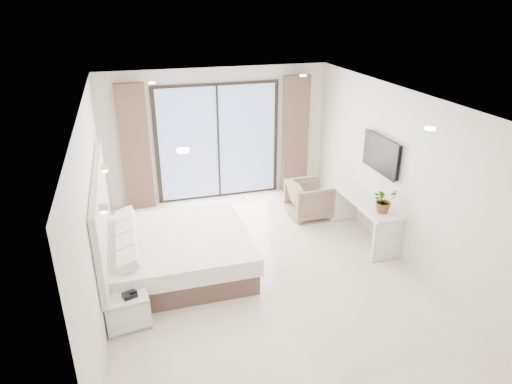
{
  "coord_description": "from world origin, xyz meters",
  "views": [
    {
      "loc": [
        -1.77,
        -5.77,
        3.97
      ],
      "look_at": [
        0.03,
        0.4,
        1.19
      ],
      "focal_mm": 32.0,
      "sensor_mm": 36.0,
      "label": 1
    }
  ],
  "objects_px": {
    "bed": "(177,252)",
    "armchair": "(309,198)",
    "console_desk": "(365,209)",
    "nightstand": "(129,310)"
  },
  "relations": [
    {
      "from": "bed",
      "to": "armchair",
      "type": "bearing_deg",
      "value": 24.14
    },
    {
      "from": "bed",
      "to": "nightstand",
      "type": "xyz_separation_m",
      "value": [
        -0.77,
        -1.14,
        -0.08
      ]
    },
    {
      "from": "bed",
      "to": "armchair",
      "type": "xyz_separation_m",
      "value": [
        2.7,
        1.21,
        0.07
      ]
    },
    {
      "from": "console_desk",
      "to": "armchair",
      "type": "height_order",
      "value": "armchair"
    },
    {
      "from": "bed",
      "to": "console_desk",
      "type": "bearing_deg",
      "value": 1.93
    },
    {
      "from": "bed",
      "to": "nightstand",
      "type": "relative_size",
      "value": 3.91
    },
    {
      "from": "nightstand",
      "to": "armchair",
      "type": "relative_size",
      "value": 0.71
    },
    {
      "from": "console_desk",
      "to": "armchair",
      "type": "bearing_deg",
      "value": 117.55
    },
    {
      "from": "nightstand",
      "to": "console_desk",
      "type": "bearing_deg",
      "value": 10.59
    },
    {
      "from": "console_desk",
      "to": "armchair",
      "type": "xyz_separation_m",
      "value": [
        -0.57,
        1.1,
        -0.18
      ]
    }
  ]
}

